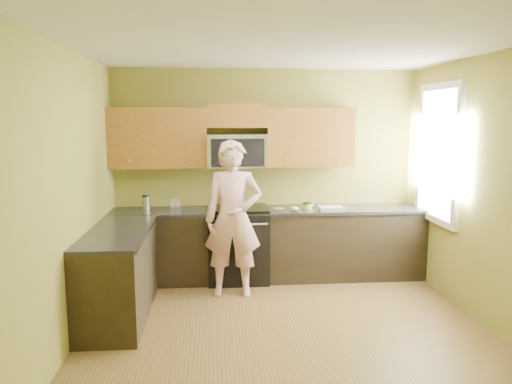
{
  "coord_description": "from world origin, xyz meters",
  "views": [
    {
      "loc": [
        -0.68,
        -4.42,
        2.06
      ],
      "look_at": [
        -0.2,
        1.3,
        1.2
      ],
      "focal_mm": 34.3,
      "sensor_mm": 36.0,
      "label": 1
    }
  ],
  "objects": [
    {
      "name": "microwave",
      "position": [
        -0.4,
        1.8,
        1.45
      ],
      "size": [
        0.76,
        0.4,
        0.42
      ],
      "primitive_type": null,
      "color": "silver",
      "rests_on": "wall_back"
    },
    {
      "name": "woman",
      "position": [
        -0.48,
        1.15,
        0.91
      ],
      "size": [
        0.69,
        0.48,
        1.82
      ],
      "primitive_type": "imported",
      "rotation": [
        0.0,
        0.0,
        -0.06
      ],
      "color": "#E67F73",
      "rests_on": "floor"
    },
    {
      "name": "cabinet_back_run",
      "position": [
        0.0,
        1.7,
        0.44
      ],
      "size": [
        4.0,
        0.6,
        0.88
      ],
      "primitive_type": "cube",
      "color": "black",
      "rests_on": "floor"
    },
    {
      "name": "butter_tub",
      "position": [
        0.49,
        1.69,
        0.92
      ],
      "size": [
        0.14,
        0.14,
        0.09
      ],
      "primitive_type": null,
      "rotation": [
        0.0,
        0.0,
        -0.1
      ],
      "color": "#E5F340",
      "rests_on": "countertop_back"
    },
    {
      "name": "napkin_b",
      "position": [
        0.53,
        1.77,
        0.95
      ],
      "size": [
        0.12,
        0.13,
        0.07
      ],
      "primitive_type": "ellipsoid",
      "rotation": [
        0.0,
        0.0,
        -0.02
      ],
      "color": "silver",
      "rests_on": "countertop_back"
    },
    {
      "name": "frying_pan",
      "position": [
        -0.45,
        1.58,
        0.95
      ],
      "size": [
        0.38,
        0.48,
        0.06
      ],
      "primitive_type": null,
      "rotation": [
        0.0,
        0.0,
        -0.36
      ],
      "color": "black",
      "rests_on": "stove"
    },
    {
      "name": "wall_left",
      "position": [
        -2.0,
        0.0,
        1.35
      ],
      "size": [
        0.0,
        4.0,
        4.0
      ],
      "primitive_type": "plane",
      "rotation": [
        1.57,
        0.0,
        1.57
      ],
      "color": "olive",
      "rests_on": "ground"
    },
    {
      "name": "glass_b",
      "position": [
        -1.17,
        1.84,
        0.98
      ],
      "size": [
        0.09,
        0.09,
        0.12
      ],
      "primitive_type": "cylinder",
      "rotation": [
        0.0,
        0.0,
        0.37
      ],
      "color": "silver",
      "rests_on": "countertop_back"
    },
    {
      "name": "glass_a",
      "position": [
        -1.23,
        1.84,
        0.98
      ],
      "size": [
        0.08,
        0.08,
        0.12
      ],
      "primitive_type": "cylinder",
      "rotation": [
        0.0,
        0.0,
        -0.08
      ],
      "color": "silver",
      "rests_on": "countertop_back"
    },
    {
      "name": "upper_cab_over_mw",
      "position": [
        -0.4,
        1.83,
        2.1
      ],
      "size": [
        0.76,
        0.33,
        0.3
      ],
      "primitive_type": "cube",
      "color": "brown",
      "rests_on": "wall_back"
    },
    {
      "name": "countertop_back",
      "position": [
        0.0,
        1.69,
        0.9
      ],
      "size": [
        4.0,
        0.62,
        0.04
      ],
      "primitive_type": "cube",
      "color": "black",
      "rests_on": "cabinet_back_run"
    },
    {
      "name": "stove",
      "position": [
        -0.4,
        1.68,
        0.47
      ],
      "size": [
        0.76,
        0.65,
        0.95
      ],
      "primitive_type": null,
      "color": "black",
      "rests_on": "floor"
    },
    {
      "name": "napkin_a",
      "position": [
        0.3,
        1.52,
        0.95
      ],
      "size": [
        0.12,
        0.13,
        0.06
      ],
      "primitive_type": "ellipsoid",
      "rotation": [
        0.0,
        0.0,
        0.07
      ],
      "color": "silver",
      "rests_on": "countertop_back"
    },
    {
      "name": "wall_front",
      "position": [
        0.0,
        -2.0,
        1.35
      ],
      "size": [
        4.0,
        0.0,
        4.0
      ],
      "primitive_type": "plane",
      "rotation": [
        -1.57,
        0.0,
        0.0
      ],
      "color": "olive",
      "rests_on": "ground"
    },
    {
      "name": "cabinet_left_run",
      "position": [
        -1.7,
        0.6,
        0.44
      ],
      "size": [
        0.6,
        1.6,
        0.88
      ],
      "primitive_type": "cube",
      "color": "black",
      "rests_on": "floor"
    },
    {
      "name": "window",
      "position": [
        1.98,
        1.2,
        1.65
      ],
      "size": [
        0.06,
        1.06,
        1.66
      ],
      "primitive_type": null,
      "color": "white",
      "rests_on": "wall_right"
    },
    {
      "name": "toast_slice",
      "position": [
        0.13,
        1.66,
        0.93
      ],
      "size": [
        0.11,
        0.11,
        0.01
      ],
      "primitive_type": "cube",
      "rotation": [
        0.0,
        0.0,
        -0.01
      ],
      "color": "#B27F47",
      "rests_on": "countertop_back"
    },
    {
      "name": "glass_c",
      "position": [
        -0.74,
        1.86,
        0.98
      ],
      "size": [
        0.07,
        0.07,
        0.12
      ],
      "primitive_type": "cylinder",
      "rotation": [
        0.0,
        0.0,
        0.03
      ],
      "color": "silver",
      "rests_on": "countertop_back"
    },
    {
      "name": "countertop_left",
      "position": [
        -1.69,
        0.6,
        0.9
      ],
      "size": [
        0.62,
        1.6,
        0.04
      ],
      "primitive_type": "cube",
      "color": "black",
      "rests_on": "cabinet_left_run"
    },
    {
      "name": "dish_towel",
      "position": [
        0.77,
        1.52,
        0.95
      ],
      "size": [
        0.31,
        0.25,
        0.05
      ],
      "primitive_type": "cube",
      "rotation": [
        0.0,
        0.0,
        -0.04
      ],
      "color": "white",
      "rests_on": "countertop_back"
    },
    {
      "name": "wall_back",
      "position": [
        0.0,
        2.0,
        1.35
      ],
      "size": [
        4.0,
        0.0,
        4.0
      ],
      "primitive_type": "plane",
      "rotation": [
        1.57,
        0.0,
        0.0
      ],
      "color": "olive",
      "rests_on": "ground"
    },
    {
      "name": "wall_right",
      "position": [
        2.0,
        0.0,
        1.35
      ],
      "size": [
        0.0,
        4.0,
        4.0
      ],
      "primitive_type": "plane",
      "rotation": [
        1.57,
        0.0,
        -1.57
      ],
      "color": "olive",
      "rests_on": "ground"
    },
    {
      "name": "ceiling",
      "position": [
        0.0,
        0.0,
        2.7
      ],
      "size": [
        4.0,
        4.0,
        0.0
      ],
      "primitive_type": "plane",
      "rotation": [
        3.14,
        0.0,
        0.0
      ],
      "color": "white",
      "rests_on": "ground"
    },
    {
      "name": "travel_mug",
      "position": [
        -1.56,
        1.77,
        0.92
      ],
      "size": [
        0.09,
        0.09,
        0.19
      ],
      "primitive_type": null,
      "rotation": [
        0.0,
        0.0,
        -0.02
      ],
      "color": "silver",
      "rests_on": "countertop_back"
    },
    {
      "name": "upper_cab_right",
      "position": [
        0.54,
        1.83,
        1.45
      ],
      "size": [
        1.12,
        0.33,
        0.75
      ],
      "primitive_type": null,
      "color": "brown",
      "rests_on": "wall_back"
    },
    {
      "name": "upper_cab_left",
      "position": [
        -1.39,
        1.83,
        1.45
      ],
      "size": [
        1.22,
        0.33,
        0.75
      ],
      "primitive_type": null,
      "color": "brown",
      "rests_on": "wall_back"
    },
    {
      "name": "floor",
      "position": [
        0.0,
        0.0,
        0.0
      ],
      "size": [
        4.0,
        4.0,
        0.0
      ],
      "primitive_type": "plane",
      "color": "brown",
      "rests_on": "ground"
    }
  ]
}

